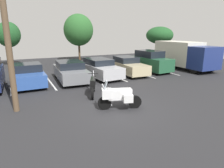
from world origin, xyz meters
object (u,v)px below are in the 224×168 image
car_blue (28,75)px  car_champagne (127,66)px  utility_pole (6,26)px  motorcycle_touring (118,96)px  car_silver (100,68)px  box_truck (184,54)px  motorcycle_second (93,85)px  car_green (151,61)px  car_grey (70,71)px

car_blue → car_champagne: bearing=2.8°
car_champagne → utility_pole: 10.98m
car_champagne → motorcycle_touring: bearing=-123.2°
car_silver → car_champagne: (2.76, 0.26, -0.02)m
car_silver → utility_pole: 8.67m
car_silver → car_champagne: size_ratio=0.99×
motorcycle_touring → box_truck: (11.14, 6.95, 0.79)m
motorcycle_second → utility_pole: (-4.14, -0.73, 3.25)m
motorcycle_touring → car_green: car_green is taller
car_grey → utility_pole: (-3.87, -4.91, 3.10)m
motorcycle_touring → motorcycle_second: (-0.29, 2.60, -0.07)m
car_green → utility_pole: bearing=-155.5°
car_grey → car_champagne: 5.26m
motorcycle_second → car_grey: (-0.28, 4.18, 0.15)m
motorcycle_second → car_champagne: bearing=42.4°
car_champagne → motorcycle_second: bearing=-137.6°
car_blue → car_grey: (2.99, 0.04, 0.02)m
car_blue → car_grey: size_ratio=0.86×
car_green → motorcycle_touring: bearing=-135.2°
motorcycle_second → car_green: size_ratio=0.49×
car_green → box_truck: 3.93m
car_champagne → utility_pole: size_ratio=0.66×
car_grey → car_silver: (2.49, 0.10, 0.01)m
car_silver → car_champagne: 2.77m
car_grey → box_truck: bearing=0.8°
car_silver → car_green: car_green is taller
car_blue → car_silver: car_blue is taller
motorcycle_second → car_blue: size_ratio=0.49×
motorcycle_touring → car_blue: size_ratio=0.48×
motorcycle_touring → car_grey: bearing=94.8°
car_blue → box_truck: 14.72m
motorcycle_touring → utility_pole: bearing=157.1°
car_champagne → car_grey: bearing=-176.1°
motorcycle_touring → utility_pole: (-4.44, 1.87, 3.18)m
car_blue → car_champagne: size_ratio=0.87×
car_blue → car_silver: bearing=1.5°
utility_pole → car_blue: bearing=79.8°
motorcycle_touring → box_truck: 13.15m
car_green → car_grey: bearing=-177.0°
car_champagne → box_truck: box_truck is taller
motorcycle_touring → car_green: (7.25, 7.20, 0.29)m
car_grey → utility_pole: utility_pole is taller
motorcycle_second → car_grey: bearing=93.8°
car_grey → car_champagne: size_ratio=1.01×
car_blue → car_silver: size_ratio=0.88×
car_grey → car_silver: 2.49m
motorcycle_touring → box_truck: bearing=32.0°
car_grey → box_truck: box_truck is taller
utility_pole → motorcycle_touring: bearing=-22.9°
box_truck → car_grey: bearing=-179.2°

